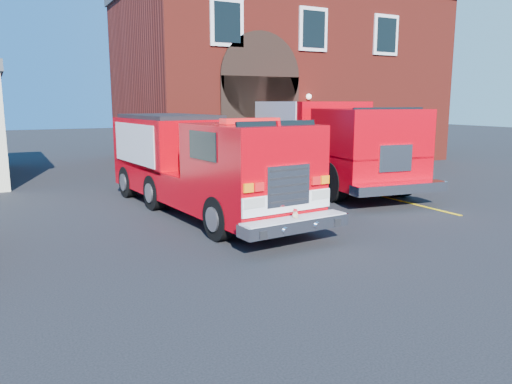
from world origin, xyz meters
TOP-DOWN VIEW (x-y plane):
  - ground at (0.00, 0.00)m, footprint 100.00×100.00m
  - parking_stripe_near at (6.50, 1.00)m, footprint 0.12×3.00m
  - parking_stripe_mid at (6.50, 4.00)m, footprint 0.12×3.00m
  - parking_stripe_far at (6.50, 7.00)m, footprint 0.12×3.00m
  - fire_station at (8.99, 13.98)m, footprint 15.20×10.20m
  - fire_engine at (0.57, 3.21)m, footprint 3.15×8.70m
  - secondary_truck at (6.21, 5.60)m, footprint 3.92×9.48m

SIDE VIEW (x-z plane):
  - ground at x=0.00m, z-range 0.00..0.00m
  - parking_stripe_near at x=6.50m, z-range 0.00..0.01m
  - parking_stripe_mid at x=6.50m, z-range 0.00..0.01m
  - parking_stripe_far at x=6.50m, z-range 0.00..0.01m
  - fire_engine at x=0.57m, z-range 0.05..2.67m
  - secondary_truck at x=6.21m, z-range 0.13..3.12m
  - fire_station at x=8.99m, z-range 0.03..8.48m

